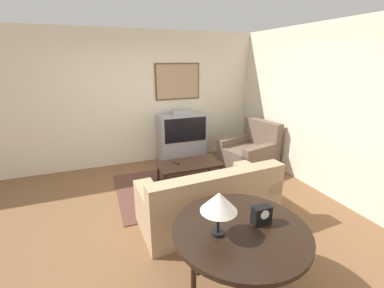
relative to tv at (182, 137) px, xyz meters
The scene contains 12 objects.
ground_plane 2.10m from the tv, 115.81° to the right, with size 12.00×12.00×0.00m, color brown.
wall_back 1.23m from the tv, 160.74° to the left, with size 12.00×0.10×2.70m.
wall_right 2.66m from the tv, 46.24° to the right, with size 0.06×12.00×2.70m.
area_rug 1.32m from the tv, 107.73° to the right, with size 2.30×1.67×0.01m.
tv is the anchor object (origin of this frame).
couch 2.33m from the tv, 100.04° to the right, with size 1.86×0.94×0.84m.
armchair 1.46m from the tv, 37.59° to the right, with size 1.11×1.06×0.96m.
coffee_table 1.12m from the tv, 102.57° to the right, with size 1.12×0.59×0.38m.
console_table 3.46m from the tv, 100.29° to the right, with size 1.21×1.21×0.72m.
table_lamp 3.54m from the tv, 103.98° to the right, with size 0.31×0.31×0.40m.
mantel_clock 3.43m from the tv, 96.91° to the right, with size 0.17×0.10×0.17m.
remote 1.11m from the tv, 115.32° to the right, with size 0.12×0.16×0.02m.
Camera 1 is at (-0.83, -3.20, 2.14)m, focal length 24.00 mm.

